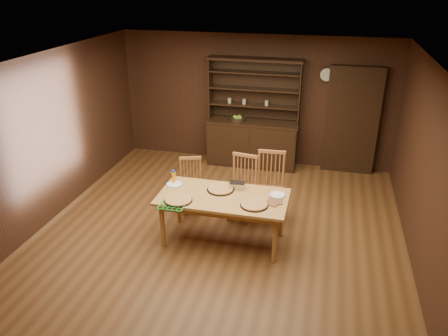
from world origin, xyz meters
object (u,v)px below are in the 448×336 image
(dining_table, at_px, (223,201))
(juice_bottle, at_px, (174,177))
(chair_center, at_px, (243,185))
(chair_right, at_px, (270,183))
(china_hutch, at_px, (252,137))
(chair_left, at_px, (191,183))

(dining_table, relative_size, juice_bottle, 9.16)
(chair_center, bearing_deg, chair_right, 21.07)
(chair_right, bearing_deg, china_hutch, 104.49)
(dining_table, height_order, chair_right, chair_right)
(chair_left, bearing_deg, chair_right, -15.25)
(dining_table, xyz_separation_m, chair_center, (0.13, 0.79, -0.11))
(china_hutch, distance_m, chair_center, 2.12)
(china_hutch, xyz_separation_m, chair_right, (0.65, -2.01, -0.00))
(china_hutch, relative_size, dining_table, 1.18)
(china_hutch, distance_m, dining_table, 2.90)
(china_hutch, relative_size, chair_right, 1.95)
(dining_table, height_order, chair_left, chair_left)
(chair_left, bearing_deg, china_hutch, 53.26)
(chair_center, xyz_separation_m, juice_bottle, (-0.95, -0.55, 0.28))
(chair_left, xyz_separation_m, chair_center, (0.86, 0.01, 0.07))
(chair_center, bearing_deg, juice_bottle, -141.87)
(chair_left, height_order, chair_right, chair_right)
(chair_right, relative_size, juice_bottle, 5.54)
(china_hutch, relative_size, chair_center, 2.06)
(dining_table, relative_size, chair_right, 1.65)
(chair_left, relative_size, chair_right, 0.83)
(chair_left, relative_size, chair_center, 0.88)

